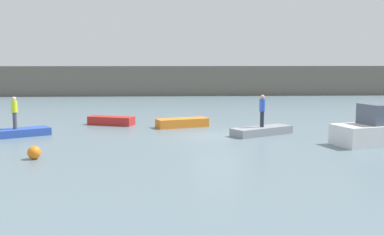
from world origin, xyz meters
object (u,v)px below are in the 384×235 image
rowboat_blue (15,133)px  person_blue_shirt (262,109)px  person_hiviz_shirt (14,111)px  rowboat_grey (262,131)px  mooring_buoy (34,153)px  rowboat_orange (182,123)px  rowboat_red (111,121)px

rowboat_blue → person_blue_shirt: (13.39, -0.10, 1.22)m
person_blue_shirt → person_hiviz_shirt: bearing=179.6°
rowboat_grey → mooring_buoy: (-10.75, -5.85, 0.06)m
rowboat_orange → mooring_buoy: size_ratio=5.67×
rowboat_grey → rowboat_blue: bearing=149.2°
person_hiviz_shirt → person_blue_shirt: (13.39, -0.10, 0.05)m
rowboat_red → person_blue_shirt: 9.89m
rowboat_red → person_hiviz_shirt: person_hiviz_shirt is taller
rowboat_blue → rowboat_orange: (9.09, 3.11, 0.06)m
mooring_buoy → rowboat_red: bearing=79.1°
person_hiviz_shirt → rowboat_red: bearing=43.2°
rowboat_blue → mooring_buoy: 6.51m
rowboat_orange → mooring_buoy: 11.13m
rowboat_blue → rowboat_grey: (13.39, -0.10, 0.01)m
rowboat_red → person_hiviz_shirt: size_ratio=1.66×
person_hiviz_shirt → mooring_buoy: 6.60m
rowboat_grey → mooring_buoy: 12.24m
rowboat_red → rowboat_grey: rowboat_red is taller
rowboat_red → mooring_buoy: mooring_buoy is taller
rowboat_blue → rowboat_red: bearing=13.0°
rowboat_grey → rowboat_orange: bearing=112.9°
rowboat_blue → rowboat_red: (4.62, 4.34, 0.06)m
rowboat_orange → rowboat_grey: bearing=-55.9°
person_blue_shirt → rowboat_blue: bearing=179.6°
rowboat_red → mooring_buoy: bearing=-81.5°
person_hiviz_shirt → mooring_buoy: size_ratio=3.12×
rowboat_red → person_hiviz_shirt: bearing=-117.3°
person_blue_shirt → mooring_buoy: 12.30m
rowboat_orange → rowboat_grey: size_ratio=0.87×
rowboat_grey → person_hiviz_shirt: (-13.39, 0.10, 1.17)m
person_hiviz_shirt → mooring_buoy: (2.63, -5.95, -1.10)m
rowboat_red → mooring_buoy: 10.48m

